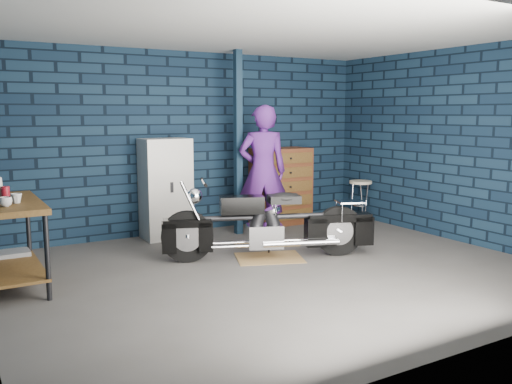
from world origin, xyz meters
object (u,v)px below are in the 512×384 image
workbench (11,244)px  tool_chest (281,186)px  person (263,171)px  shop_stool (360,201)px  motorcycle (269,219)px  locker (166,189)px  storage_bin (10,263)px

workbench → tool_chest: tool_chest is taller
person → shop_stool: (1.99, 0.14, -0.62)m
motorcycle → tool_chest: size_ratio=1.83×
person → locker: person is taller
locker → shop_stool: locker is taller
workbench → locker: 2.57m
tool_chest → shop_stool: size_ratio=1.83×
person → storage_bin: size_ratio=4.54×
tool_chest → locker: bearing=180.0°
motorcycle → shop_stool: (2.56, 1.25, -0.16)m
motorcycle → tool_chest: 2.13m
tool_chest → motorcycle: bearing=-126.9°
motorcycle → locker: locker is taller
storage_bin → locker: locker is taller
workbench → motorcycle: motorcycle is taller
storage_bin → shop_stool: bearing=3.8°
locker → shop_stool: size_ratio=2.13×
tool_chest → workbench: bearing=-162.6°
locker → tool_chest: (1.98, 0.00, -0.10)m
person → workbench: bearing=34.8°
shop_stool → workbench: bearing=-171.1°
shop_stool → tool_chest: bearing=160.7°
motorcycle → person: (0.57, 1.12, 0.46)m
person → tool_chest: size_ratio=1.55×
person → tool_chest: bearing=-117.2°
shop_stool → storage_bin: bearing=-176.2°
locker → tool_chest: bearing=0.0°
storage_bin → tool_chest: size_ratio=0.34×
motorcycle → tool_chest: tool_chest is taller
workbench → storage_bin: size_ratio=3.32×
storage_bin → tool_chest: (4.16, 0.81, 0.49)m
motorcycle → storage_bin: (-2.88, 0.90, -0.37)m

